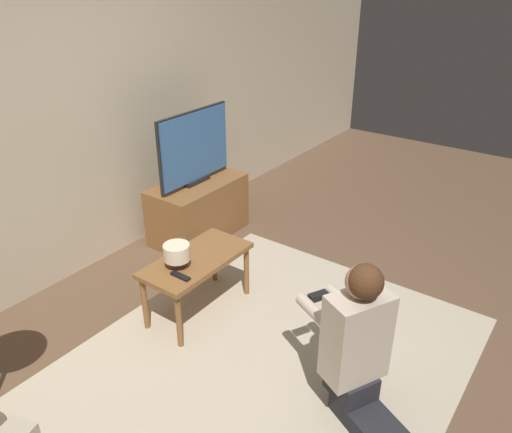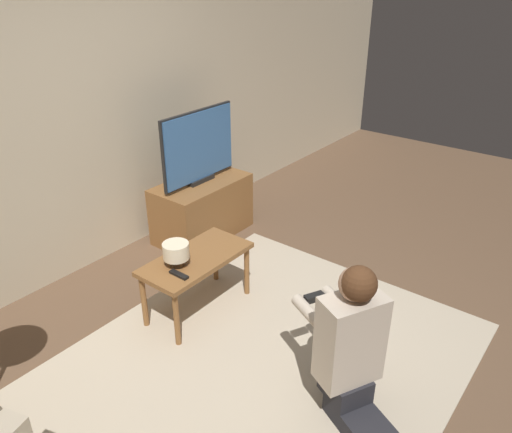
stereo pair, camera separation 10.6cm
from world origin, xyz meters
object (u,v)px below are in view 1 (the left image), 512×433
(coffee_table, at_px, (197,265))
(person_kneeling, at_px, (357,344))
(table_lamp, at_px, (177,254))
(tv, at_px, (194,147))

(coffee_table, relative_size, person_kneeling, 0.84)
(coffee_table, distance_m, person_kneeling, 1.34)
(person_kneeling, xyz_separation_m, table_lamp, (0.02, 1.34, 0.08))
(person_kneeling, bearing_deg, coffee_table, -71.06)
(coffee_table, bearing_deg, tv, 41.77)
(coffee_table, bearing_deg, person_kneeling, -97.83)
(tv, relative_size, coffee_table, 1.04)
(person_kneeling, relative_size, table_lamp, 5.38)
(person_kneeling, bearing_deg, tv, -89.96)
(tv, distance_m, table_lamp, 1.32)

